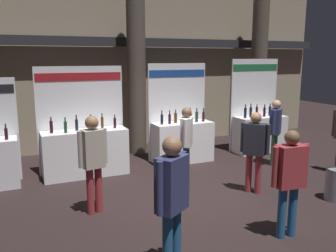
# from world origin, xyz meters

# --- Properties ---
(ground_plane) EXTENTS (26.56, 26.56, 0.00)m
(ground_plane) POSITION_xyz_m (0.00, 0.00, 0.00)
(ground_plane) COLOR black
(hall_colonnade) EXTENTS (13.28, 1.34, 5.53)m
(hall_colonnade) POSITION_xyz_m (0.00, 4.23, 2.75)
(hall_colonnade) COLOR gray
(hall_colonnade) RESTS_ON ground_plane
(exhibitor_booth_1) EXTENTS (1.94, 0.66, 2.43)m
(exhibitor_booth_1) POSITION_xyz_m (-1.71, 2.07, 0.62)
(exhibitor_booth_1) COLOR white
(exhibitor_booth_1) RESTS_ON ground_plane
(exhibitor_booth_2) EXTENTS (1.58, 0.66, 2.47)m
(exhibitor_booth_2) POSITION_xyz_m (0.75, 2.17, 0.62)
(exhibitor_booth_2) COLOR white
(exhibitor_booth_2) RESTS_ON ground_plane
(exhibitor_booth_3) EXTENTS (1.53, 0.66, 2.58)m
(exhibitor_booth_3) POSITION_xyz_m (3.16, 2.17, 0.63)
(exhibitor_booth_3) COLOR white
(exhibitor_booth_3) RESTS_ON ground_plane
(trash_bin) EXTENTS (0.38, 0.38, 0.60)m
(trash_bin) POSITION_xyz_m (2.26, -1.27, 0.30)
(trash_bin) COLOR slate
(trash_bin) RESTS_ON ground_plane
(visitor_0) EXTENTS (0.50, 0.41, 1.74)m
(visitor_0) POSITION_xyz_m (-1.49, -2.16, 1.04)
(visitor_0) COLOR navy
(visitor_0) RESTS_ON ground_plane
(visitor_1) EXTENTS (0.60, 0.27, 1.61)m
(visitor_1) POSITION_xyz_m (0.45, -1.99, 0.97)
(visitor_1) COLOR navy
(visitor_1) RESTS_ON ground_plane
(visitor_2) EXTENTS (0.40, 0.48, 1.60)m
(visitor_2) POSITION_xyz_m (0.19, 0.80, 0.94)
(visitor_2) COLOR navy
(visitor_2) RESTS_ON ground_plane
(visitor_3) EXTENTS (0.45, 0.44, 1.61)m
(visitor_3) POSITION_xyz_m (2.71, 0.98, 0.96)
(visitor_3) COLOR #33563D
(visitor_3) RESTS_ON ground_plane
(visitor_8) EXTENTS (0.43, 0.46, 1.60)m
(visitor_8) POSITION_xyz_m (1.08, -0.35, 0.95)
(visitor_8) COLOR maroon
(visitor_8) RESTS_ON ground_plane
(visitor_9) EXTENTS (0.50, 0.30, 1.68)m
(visitor_9) POSITION_xyz_m (-1.96, -0.03, 0.99)
(visitor_9) COLOR maroon
(visitor_9) RESTS_ON ground_plane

